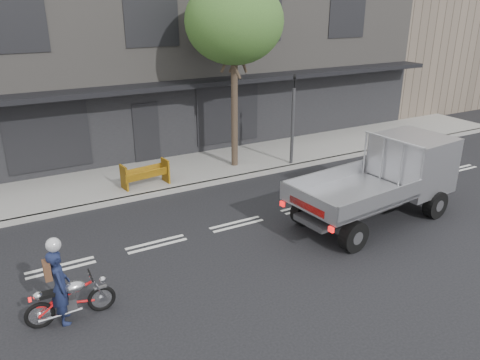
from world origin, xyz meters
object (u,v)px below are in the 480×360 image
rider (60,287)px  motorcycle (70,299)px  construction_barrier (147,176)px  street_tree (234,22)px  traffic_light_pole (293,125)px  flatbed_ute (401,169)px

rider → motorcycle: bearing=-88.6°
motorcycle → construction_barrier: bearing=59.9°
street_tree → traffic_light_pole: (2.00, -0.85, -3.63)m
street_tree → rider: 10.60m
motorcycle → construction_barrier: size_ratio=1.15×
flatbed_ute → rider: bearing=177.5°
construction_barrier → rider: bearing=-122.7°
flatbed_ute → traffic_light_pole: bearing=89.9°
motorcycle → rider: rider is taller
street_tree → motorcycle: size_ratio=3.83×
motorcycle → flatbed_ute: bearing=4.9°
rider → construction_barrier: size_ratio=1.03×
traffic_light_pole → construction_barrier: 5.73m
street_tree → flatbed_ute: bearing=-66.5°
street_tree → rider: street_tree is taller
traffic_light_pole → flatbed_ute: 4.92m
motorcycle → rider: 0.36m
rider → flatbed_ute: 9.77m
motorcycle → rider: (-0.15, 0.00, 0.33)m
traffic_light_pole → flatbed_ute: size_ratio=0.66×
traffic_light_pole → rider: (-9.25, -5.46, -0.86)m
street_tree → flatbed_ute: street_tree is taller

